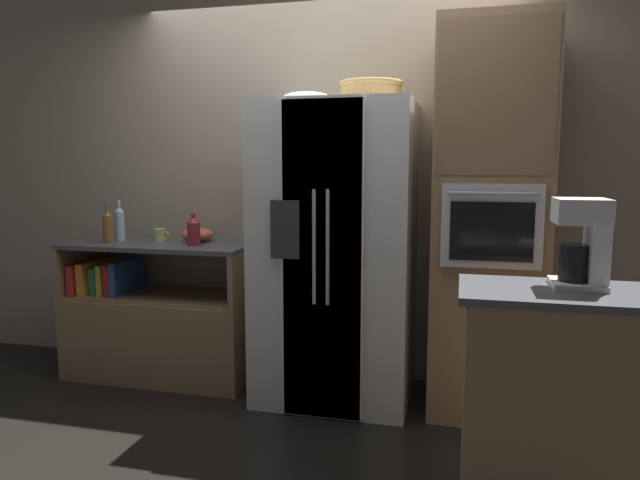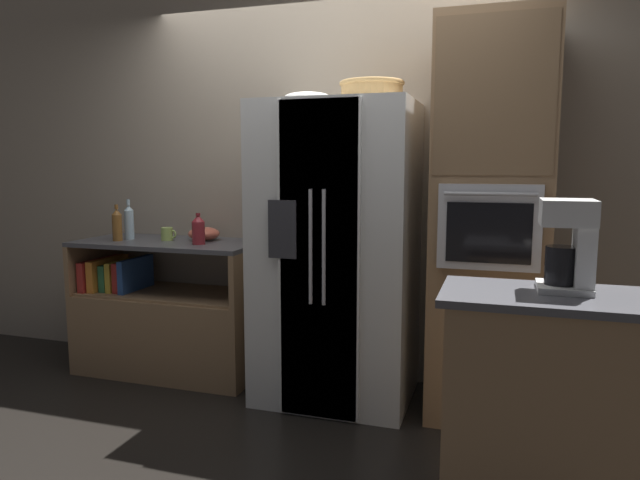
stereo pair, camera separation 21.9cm
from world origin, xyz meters
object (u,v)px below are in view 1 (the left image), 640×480
Objects in this scene: bottle_wide at (194,230)px; bottle_short at (120,223)px; bottle_tall at (108,226)px; wall_oven at (488,222)px; mixing_bowl at (198,235)px; coffee_maker at (586,239)px; wicker_basket at (371,91)px; refrigerator at (336,253)px; mug at (160,235)px; fruit_bowl at (306,97)px.

bottle_short is at bearing 172.40° from bottle_wide.
bottle_short is at bearing 73.11° from bottle_tall.
wall_oven is 10.78× the size of bottle_wide.
coffee_maker is (2.21, -1.17, 0.19)m from mixing_bowl.
wicker_basket reaches higher than coffee_maker.
refrigerator is 4.75× the size of wicker_basket.
coffee_maker is (2.74, -1.07, 0.11)m from bottle_short.
coffee_maker is (2.45, -1.09, 0.19)m from mug.
mug is 0.53× the size of mixing_bowl.
mug is at bearing 174.06° from fruit_bowl.
wall_oven is at bearing 2.66° from refrigerator.
wall_oven is 19.65× the size of mug.
bottle_short is (-1.35, 0.09, -0.80)m from fruit_bowl.
mixing_bowl is (-1.20, 0.13, -0.91)m from wicker_basket.
wicker_basket reaches higher than fruit_bowl.
refrigerator is 7.23× the size of bottle_tall.
wicker_basket is 1.51m from mixing_bowl.
wicker_basket is 1.38× the size of fruit_bowl.
fruit_bowl is at bearing -13.03° from mixing_bowl.
wall_oven reaches higher than wicker_basket.
refrigerator is at bearing -4.33° from mug.
bottle_wide is (-0.76, 0.01, -0.82)m from fruit_bowl.
bottle_short is at bearing 177.40° from refrigerator.
bottle_wide is at bearing -7.60° from bottle_short.
refrigerator reaches higher than bottle_wide.
refrigerator is at bearing 140.45° from coffee_maker.
mixing_bowl is at bearing 152.10° from coffee_maker.
mixing_bowl is (-1.90, 0.13, -0.15)m from wall_oven.
bottle_tall is at bearing -160.25° from mixing_bowl.
mixing_bowl is at bearing 109.26° from bottle_wide.
fruit_bowl is at bearing -5.94° from mug.
mug is at bearing 156.01° from coffee_maker.
mixing_bowl is at bearing 173.96° from wicker_basket.
wall_oven is 7.92× the size of bottle_short.
refrigerator is 0.81× the size of wall_oven.
wall_oven is at bearing -4.02° from mixing_bowl.
fruit_bowl is 1.11× the size of bottle_tall.
wicker_basket is 1.92m from bottle_short.
wall_oven is 10.33× the size of mixing_bowl.
wall_oven reaches higher than mug.
bottle_wide is (-1.14, -0.06, -0.85)m from wicker_basket.
refrigerator is 1.54m from bottle_short.
bottle_wide is 2.37m from coffee_maker.
fruit_bowl is 1.22m from mixing_bowl.
bottle_wide is at bearing -179.44° from refrigerator.
wall_oven is at bearing -0.67° from bottle_short.
refrigerator is at bearing -9.86° from mixing_bowl.
bottle_short reaches higher than mug.
wicker_basket is 1.10× the size of coffee_maker.
bottle_wide reaches higher than mixing_bowl.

